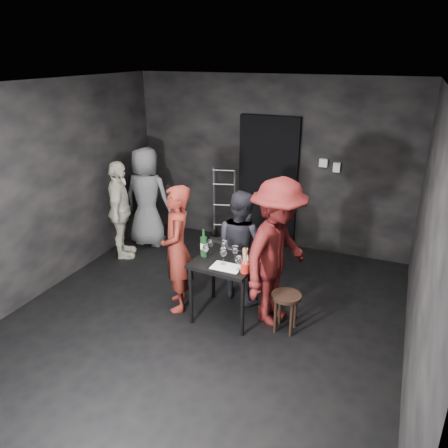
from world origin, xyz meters
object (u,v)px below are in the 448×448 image
at_px(stool, 286,302).
at_px(woman_black, 241,247).
at_px(hand_truck, 223,228).
at_px(wine_bottle, 204,246).
at_px(tasting_table, 227,267).
at_px(breadstick_cup, 245,261).
at_px(bystander_cream, 120,210).
at_px(server_red, 177,246).
at_px(man_maroon, 278,241).
at_px(bystander_grey, 147,193).

height_order(stool, woman_black, woman_black).
distance_m(hand_truck, wine_bottle, 2.28).
distance_m(tasting_table, breadstick_cup, 0.44).
bearing_deg(bystander_cream, server_red, -150.43).
distance_m(wine_bottle, breadstick_cup, 0.63).
relative_size(bystander_cream, wine_bottle, 4.57).
xyz_separation_m(hand_truck, man_maroon, (1.49, -1.95, 0.81)).
height_order(server_red, man_maroon, man_maroon).
distance_m(hand_truck, woman_black, 1.90).
relative_size(hand_truck, wine_bottle, 3.66).
bearing_deg(bystander_cream, tasting_table, -140.97).
height_order(server_red, wine_bottle, server_red).
bearing_deg(hand_truck, stool, -67.46).
xyz_separation_m(hand_truck, tasting_table, (0.92, -2.08, 0.43)).
bearing_deg(breadstick_cup, stool, 22.44).
relative_size(bystander_grey, wine_bottle, 5.23).
height_order(bystander_grey, wine_bottle, bystander_grey).
xyz_separation_m(woman_black, bystander_cream, (-2.11, 0.41, 0.07)).
bearing_deg(man_maroon, hand_truck, 50.71).
height_order(bystander_cream, breadstick_cup, bystander_cream).
distance_m(hand_truck, stool, 2.69).
xyz_separation_m(server_red, bystander_grey, (-1.37, 1.52, 0.04)).
bearing_deg(woman_black, wine_bottle, 83.52).
distance_m(woman_black, breadstick_cup, 0.79).
bearing_deg(breadstick_cup, man_maroon, 52.81).
xyz_separation_m(wine_bottle, breadstick_cup, (0.59, -0.20, 0.01)).
bearing_deg(breadstick_cup, wine_bottle, 161.09).
bearing_deg(server_red, wine_bottle, 67.50).
bearing_deg(bystander_grey, hand_truck, -153.37).
height_order(stool, bystander_grey, bystander_grey).
distance_m(stool, bystander_grey, 3.17).
bearing_deg(man_maroon, wine_bottle, 112.70).
height_order(tasting_table, man_maroon, man_maroon).
bearing_deg(hand_truck, breadstick_cup, -77.55).
relative_size(hand_truck, woman_black, 0.88).
xyz_separation_m(woman_black, breadstick_cup, (0.31, -0.70, 0.19)).
distance_m(man_maroon, breadstick_cup, 0.45).
xyz_separation_m(tasting_table, stool, (0.74, -0.03, -0.28)).
relative_size(stool, breadstick_cup, 1.52).
height_order(man_maroon, breadstick_cup, man_maroon).
relative_size(wine_bottle, breadstick_cup, 1.09).
relative_size(stool, bystander_cream, 0.31).
height_order(tasting_table, server_red, server_red).
bearing_deg(bystander_grey, stool, 148.37).
relative_size(tasting_table, wine_bottle, 2.23).
xyz_separation_m(man_maroon, breadstick_cup, (-0.26, -0.34, -0.14)).
distance_m(bystander_cream, bystander_grey, 0.60).
relative_size(hand_truck, breadstick_cup, 3.98).
relative_size(hand_truck, bystander_grey, 0.70).
bearing_deg(woman_black, man_maroon, 170.96).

